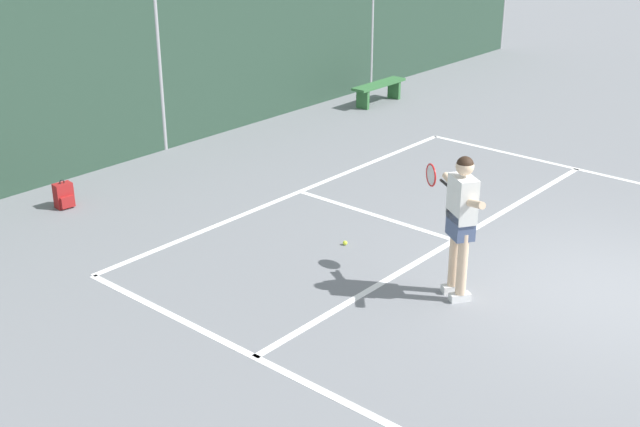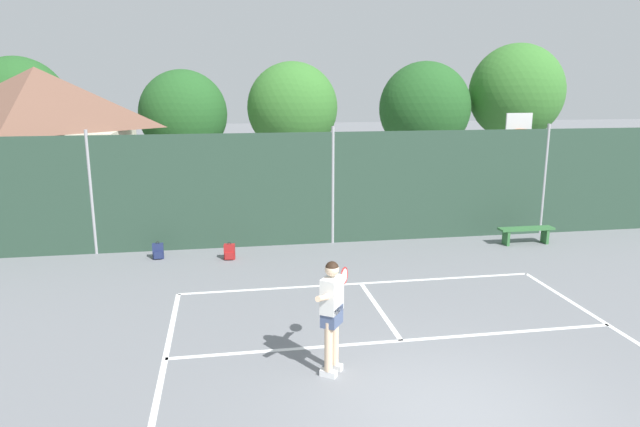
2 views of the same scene
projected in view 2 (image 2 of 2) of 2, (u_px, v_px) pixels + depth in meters
The scene contains 11 objects.
ground_plane at pixel (456, 420), 7.76m from camera, with size 120.00×120.00×0.00m, color slate.
court_markings at pixel (439, 395), 8.38m from camera, with size 8.30×11.10×0.01m.
chainlink_fence at pixel (333, 188), 16.05m from camera, with size 26.09×0.09×3.33m.
basketball_hoop at pixel (516, 151), 18.83m from camera, with size 0.90×0.67×3.55m.
clubhouse_building at pixel (42, 142), 18.72m from camera, with size 5.75×5.48×5.02m.
treeline_backdrop at pixel (321, 104), 25.03m from camera, with size 25.89×3.98×6.31m.
tennis_player at pixel (332, 307), 8.78m from camera, with size 0.77×1.28×1.85m.
tennis_ball at pixel (326, 319), 11.01m from camera, with size 0.07×0.07×0.07m, color #CCE033.
backpack_navy at pixel (158, 251), 14.86m from camera, with size 0.29×0.26×0.46m.
backpack_red at pixel (229, 252), 14.81m from camera, with size 0.30×0.27×0.46m.
courtside_bench at pixel (526, 232), 16.19m from camera, with size 1.60×0.36×0.48m.
Camera 2 is at (-3.00, -6.52, 4.49)m, focal length 31.86 mm.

